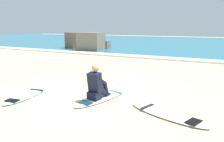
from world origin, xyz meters
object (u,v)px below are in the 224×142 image
object	(u,v)px
surfer_seated	(97,85)
surfboard_spare_near	(26,95)
surfboard_spare_far	(167,114)
surfboard_main	(102,97)

from	to	relation	value
surfer_seated	surfboard_spare_near	bearing A→B (deg)	-162.08
surfer_seated	surfboard_spare_far	bearing A→B (deg)	-5.27
surfboard_main	surfboard_spare_near	distance (m)	2.23
surfer_seated	surfboard_spare_near	distance (m)	2.14
surfboard_main	surfboard_spare_far	distance (m)	1.96
surfboard_main	surfboard_spare_near	world-z (taller)	same
surfboard_spare_near	surfboard_spare_far	world-z (taller)	same
surfboard_main	surfboard_spare_near	xyz separation A→B (m)	(-2.05, -0.86, 0.00)
surfboard_spare_near	surfboard_spare_far	xyz separation A→B (m)	(3.98, 0.46, -0.00)
surfboard_main	surfer_seated	xyz separation A→B (m)	(-0.05, -0.21, 0.40)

